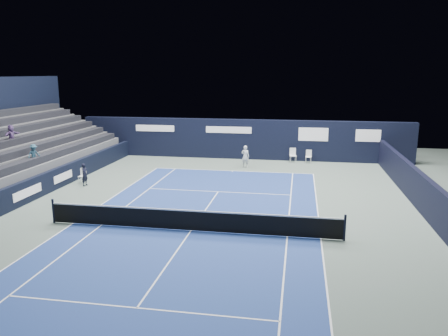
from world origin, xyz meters
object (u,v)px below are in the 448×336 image
Objects in this scene: folding_chair_back_a at (293,154)px; tennis_player at (245,156)px; folding_chair_back_b at (309,155)px; tennis_net at (191,220)px; line_judge_chair at (83,175)px.

folding_chair_back_a is 0.67× the size of tennis_player.
folding_chair_back_a reaches higher than folding_chair_back_b.
tennis_net is 13.26m from tennis_player.
tennis_net reaches higher than folding_chair_back_b.
line_judge_chair is 11.20m from tennis_player.
line_judge_chair is (-13.86, -8.66, -0.04)m from folding_chair_back_b.
tennis_net is at bearing -101.16° from folding_chair_back_b.
folding_chair_back_a is 0.08× the size of tennis_net.
folding_chair_back_b is 16.57m from tennis_net.
folding_chair_back_a is 1.18m from folding_chair_back_b.
line_judge_chair is 0.57× the size of tennis_player.
line_judge_chair is at bearing 140.72° from tennis_net.
folding_chair_back_b is at bearing 28.94° from tennis_player.
folding_chair_back_b is at bearing -13.79° from folding_chair_back_a.
tennis_net is at bearing -115.83° from folding_chair_back_a.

